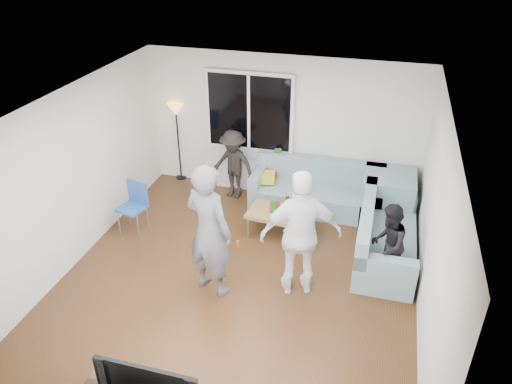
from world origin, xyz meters
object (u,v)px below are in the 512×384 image
(sofa_right_section, at_px, (388,233))
(floor_lamp, at_px, (178,142))
(television, at_px, (152,381))
(player_left, at_px, (209,231))
(sofa_back_section, at_px, (316,187))
(spectator_right, at_px, (388,245))
(player_right, at_px, (301,235))
(coffee_table, at_px, (282,223))
(spectator_back, at_px, (233,165))
(side_chair, at_px, (132,209))

(sofa_right_section, relative_size, floor_lamp, 1.28)
(television, bearing_deg, player_left, 95.89)
(sofa_back_section, relative_size, sofa_right_section, 1.15)
(player_left, relative_size, spectator_right, 1.58)
(player_left, xyz_separation_m, player_right, (1.18, 0.30, -0.05))
(sofa_right_section, bearing_deg, coffee_table, 83.83)
(spectator_back, height_order, television, spectator_back)
(sofa_right_section, height_order, player_left, player_left)
(sofa_back_section, distance_m, side_chair, 3.19)
(player_left, distance_m, spectator_right, 2.49)
(sofa_right_section, xyz_separation_m, player_left, (-2.32, -1.41, 0.55))
(player_left, bearing_deg, spectator_back, -59.93)
(spectator_right, bearing_deg, spectator_back, -115.94)
(floor_lamp, bearing_deg, sofa_right_section, -21.18)
(coffee_table, height_order, side_chair, side_chair)
(sofa_right_section, relative_size, spectator_right, 1.61)
(floor_lamp, relative_size, spectator_right, 1.26)
(floor_lamp, xyz_separation_m, spectator_back, (1.25, -0.41, -0.12))
(sofa_right_section, height_order, floor_lamp, floor_lamp)
(television, bearing_deg, sofa_back_section, 80.25)
(sofa_back_section, relative_size, spectator_right, 1.86)
(player_left, height_order, spectator_right, player_left)
(sofa_back_section, distance_m, player_right, 2.31)
(side_chair, distance_m, player_right, 3.06)
(sofa_back_section, distance_m, television, 4.85)
(floor_lamp, xyz_separation_m, player_right, (2.93, -2.69, 0.15))
(side_chair, xyz_separation_m, spectator_back, (1.25, 1.56, 0.23))
(spectator_right, bearing_deg, television, -28.66)
(player_left, height_order, player_right, player_left)
(television, bearing_deg, spectator_back, 98.64)
(side_chair, bearing_deg, sofa_back_section, 42.42)
(floor_lamp, xyz_separation_m, spectator_right, (4.07, -2.15, -0.16))
(side_chair, xyz_separation_m, spectator_right, (4.07, -0.18, 0.19))
(sofa_right_section, bearing_deg, television, 150.08)
(sofa_right_section, height_order, spectator_back, spectator_back)
(coffee_table, bearing_deg, player_left, -111.91)
(sofa_right_section, relative_size, coffee_table, 1.82)
(spectator_right, xyz_separation_m, spectator_back, (-2.82, 1.74, 0.04))
(player_right, distance_m, spectator_right, 1.30)
(coffee_table, xyz_separation_m, spectator_right, (1.68, -0.76, 0.42))
(player_left, bearing_deg, floor_lamp, -40.61)
(side_chair, relative_size, spectator_back, 0.66)
(sofa_right_section, xyz_separation_m, spectator_back, (-2.82, 1.16, 0.23))
(side_chair, bearing_deg, television, -44.87)
(coffee_table, height_order, spectator_right, spectator_right)
(sofa_back_section, xyz_separation_m, spectator_back, (-1.55, 0.03, 0.23))
(spectator_back, xyz_separation_m, television, (0.73, -4.80, 0.08))
(player_left, relative_size, spectator_back, 1.49)
(side_chair, bearing_deg, spectator_back, 65.08)
(sofa_right_section, distance_m, side_chair, 4.09)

